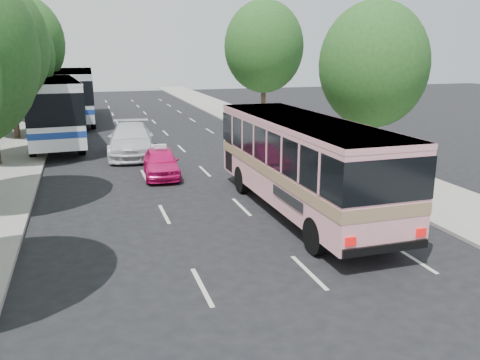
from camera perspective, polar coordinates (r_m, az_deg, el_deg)
name	(u,v)px	position (r m, az deg, el deg)	size (l,w,h in m)	color
ground	(249,249)	(15.16, 1.06, -7.75)	(120.00, 120.00, 0.00)	black
sidewalk_left	(16,144)	(34.05, -23.84, 3.70)	(4.00, 90.00, 0.15)	#9E998E
sidewalk_right	(275,132)	(36.18, 4.00, 5.45)	(4.00, 90.00, 0.12)	#9E998E
tree_left_d	(9,51)	(35.50, -24.48, 13.09)	(5.52, 5.52, 8.60)	#38281E
tree_left_e	(23,39)	(43.46, -23.20, 14.31)	(6.30, 6.30, 9.82)	#38281E
tree_left_f	(30,46)	(51.44, -22.52, 13.75)	(5.88, 5.88, 9.16)	#38281E
tree_right_near	(376,61)	(25.02, 15.03, 12.81)	(5.10, 5.10, 7.95)	#38281E
tree_right_far	(265,44)	(39.62, 2.85, 15.06)	(6.00, 6.00, 9.35)	#38281E
pink_bus	(302,156)	(17.96, 6.97, 2.75)	(2.84, 10.67, 3.39)	pink
pink_taxi	(161,162)	(23.69, -8.86, 1.97)	(1.57, 3.90, 1.33)	#DE136C
white_pickup	(131,140)	(28.71, -12.13, 4.41)	(2.41, 5.93, 1.72)	silver
tour_coach_front	(51,104)	(34.00, -20.46, 8.02)	(3.99, 13.66, 4.03)	white
tour_coach_rear	(74,91)	(43.71, -18.12, 9.49)	(3.14, 13.58, 4.05)	silver
taxi_roof_sign	(160,146)	(23.53, -8.94, 3.76)	(0.55, 0.18, 0.18)	silver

